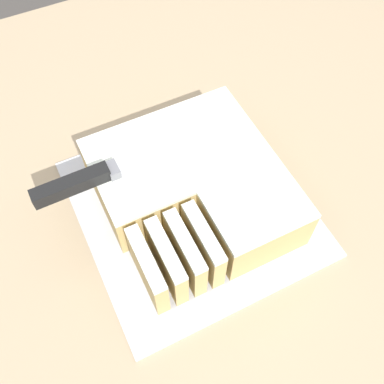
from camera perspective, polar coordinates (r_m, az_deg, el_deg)
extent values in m
plane|color=#4C4742|center=(1.62, -0.53, -16.48)|extent=(8.00, 8.00, 0.00)
cube|color=tan|center=(1.18, -0.71, -10.37)|extent=(1.40, 1.10, 0.93)
cube|color=silver|center=(0.73, 0.00, -1.98)|extent=(0.35, 0.36, 0.01)
cube|color=tan|center=(0.72, -1.95, 3.19)|extent=(0.26, 0.17, 0.08)
cube|color=white|center=(0.69, -2.06, 5.33)|extent=(0.26, 0.17, 0.01)
cube|color=tan|center=(0.68, 7.88, -3.53)|extent=(0.14, 0.11, 0.08)
cube|color=white|center=(0.64, 8.34, -1.62)|extent=(0.14, 0.11, 0.01)
cube|color=tan|center=(0.64, -5.60, -9.96)|extent=(0.02, 0.10, 0.08)
cube|color=white|center=(0.60, -5.96, -8.34)|extent=(0.02, 0.10, 0.01)
cube|color=tan|center=(0.64, -3.22, -8.94)|extent=(0.02, 0.10, 0.08)
cube|color=white|center=(0.60, -3.42, -7.26)|extent=(0.02, 0.10, 0.01)
cube|color=tan|center=(0.64, -0.87, -7.91)|extent=(0.02, 0.10, 0.08)
cube|color=white|center=(0.60, -0.93, -6.18)|extent=(0.02, 0.10, 0.01)
cube|color=tan|center=(0.65, 1.42, -6.88)|extent=(0.02, 0.10, 0.08)
cube|color=white|center=(0.61, 1.51, -5.10)|extent=(0.02, 0.10, 0.01)
cube|color=silver|center=(0.68, -3.45, 5.08)|extent=(0.18, 0.03, 0.00)
cube|color=slate|center=(0.66, -10.00, 2.78)|extent=(0.02, 0.03, 0.02)
cube|color=black|center=(0.65, -15.10, 0.87)|extent=(0.11, 0.02, 0.02)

